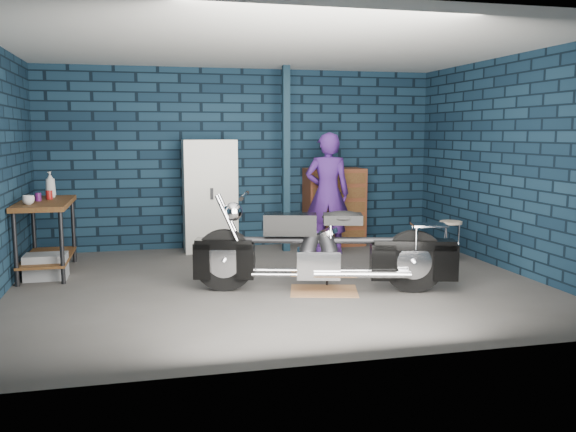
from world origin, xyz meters
The scene contains 15 objects.
ground centered at (0.00, 0.00, 0.00)m, with size 6.00×6.00×0.00m, color #4C4947.
room_walls centered at (0.00, 0.55, 1.90)m, with size 6.02×5.01×2.71m.
support_post centered at (0.55, 1.95, 1.35)m, with size 0.10×0.10×2.70m, color #102533.
workbench centered at (-2.68, 1.21, 0.46)m, with size 0.60×1.40×0.91m, color brown.
drip_mat centered at (0.42, -0.44, 0.00)m, with size 0.73×0.55×0.01m, color #90633E.
motorcycle centered at (0.42, -0.44, 0.54)m, with size 2.46×0.67×1.08m, color black, non-canonical shape.
person centered at (1.09, 1.65, 0.87)m, with size 0.64×0.42×1.75m, color #421E71.
storage_bin centered at (-2.66, 0.90, 0.15)m, with size 0.48×0.34×0.30m, color gray.
locker centered at (-0.54, 2.23, 0.82)m, with size 0.77×0.55×1.64m, color silver.
tool_chest centered at (1.39, 2.23, 0.60)m, with size 0.90×0.50×1.20m, color brown.
shop_stool centered at (2.57, 0.72, 0.27)m, with size 0.30×0.30×0.55m, color #C2AE93, non-canonical shape.
cup_a centered at (-2.81, 0.84, 0.96)m, with size 0.14×0.14×0.11m, color #C2AE93.
mug_purple centered at (-2.75, 1.20, 0.96)m, with size 0.07×0.07×0.10m, color #55175C.
mug_red centered at (-2.65, 1.38, 0.97)m, with size 0.08×0.08×0.11m, color #A61816.
bottle centered at (-2.67, 1.64, 1.08)m, with size 0.13×0.13×0.34m, color gray.
Camera 1 is at (-1.49, -6.74, 1.74)m, focal length 38.00 mm.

